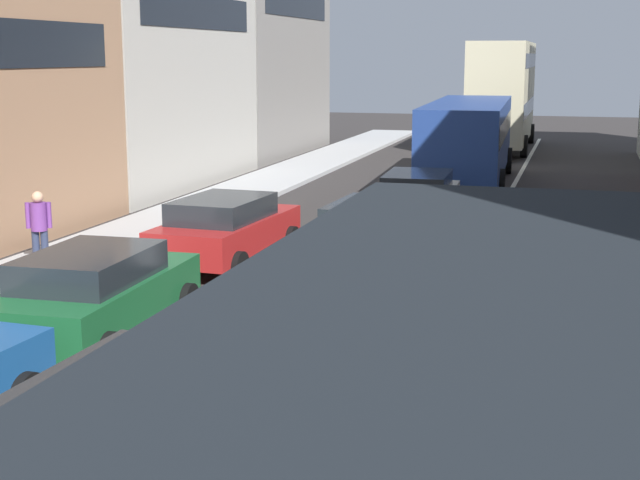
{
  "coord_description": "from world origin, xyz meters",
  "views": [
    {
      "loc": [
        3.89,
        -1.81,
        4.46
      ],
      "look_at": [
        0.0,
        12.0,
        1.6
      ],
      "focal_mm": 52.08,
      "sensor_mm": 36.0,
      "label": 1
    }
  ],
  "objects_px": {
    "sedan_left_lane_fourth": "(226,228)",
    "sedan_right_lane_behind_truck": "(524,350)",
    "bus_mid_queue_primary": "(468,135)",
    "bus_far_queue_secondary": "(503,90)",
    "hatchback_centre_lane_third": "(309,303)",
    "sedan_centre_lane_fifth": "(418,199)",
    "sedan_left_lane_third": "(95,293)",
    "pedestrian_near_kerb": "(39,225)",
    "coupe_centre_lane_fourth": "(375,234)",
    "sedan_centre_lane_second": "(140,434)",
    "wagon_right_lane_far": "(548,264)"
  },
  "relations": [
    {
      "from": "sedan_left_lane_fourth",
      "to": "bus_far_queue_secondary",
      "type": "relative_size",
      "value": 0.42
    },
    {
      "from": "wagon_right_lane_far",
      "to": "bus_mid_queue_primary",
      "type": "height_order",
      "value": "bus_mid_queue_primary"
    },
    {
      "from": "sedan_right_lane_behind_truck",
      "to": "bus_mid_queue_primary",
      "type": "height_order",
      "value": "bus_mid_queue_primary"
    },
    {
      "from": "sedan_left_lane_third",
      "to": "coupe_centre_lane_fourth",
      "type": "distance_m",
      "value": 6.78
    },
    {
      "from": "sedan_left_lane_third",
      "to": "bus_far_queue_secondary",
      "type": "height_order",
      "value": "bus_far_queue_secondary"
    },
    {
      "from": "sedan_centre_lane_fifth",
      "to": "bus_far_queue_secondary",
      "type": "distance_m",
      "value": 21.59
    },
    {
      "from": "sedan_centre_lane_fifth",
      "to": "pedestrian_near_kerb",
      "type": "bearing_deg",
      "value": 131.7
    },
    {
      "from": "sedan_centre_lane_second",
      "to": "bus_mid_queue_primary",
      "type": "relative_size",
      "value": 0.41
    },
    {
      "from": "coupe_centre_lane_fourth",
      "to": "sedan_centre_lane_fifth",
      "type": "bearing_deg",
      "value": 2.99
    },
    {
      "from": "hatchback_centre_lane_third",
      "to": "wagon_right_lane_far",
      "type": "bearing_deg",
      "value": -40.37
    },
    {
      "from": "sedan_left_lane_third",
      "to": "sedan_centre_lane_fifth",
      "type": "height_order",
      "value": "same"
    },
    {
      "from": "hatchback_centre_lane_third",
      "to": "bus_far_queue_secondary",
      "type": "distance_m",
      "value": 32.3
    },
    {
      "from": "coupe_centre_lane_fourth",
      "to": "pedestrian_near_kerb",
      "type": "bearing_deg",
      "value": 107.17
    },
    {
      "from": "coupe_centre_lane_fourth",
      "to": "sedan_right_lane_behind_truck",
      "type": "height_order",
      "value": "same"
    },
    {
      "from": "sedan_centre_lane_second",
      "to": "sedan_left_lane_third",
      "type": "xyz_separation_m",
      "value": [
        -3.2,
        4.85,
        0.0
      ]
    },
    {
      "from": "coupe_centre_lane_fourth",
      "to": "sedan_left_lane_third",
      "type": "bearing_deg",
      "value": 155.46
    },
    {
      "from": "sedan_centre_lane_second",
      "to": "pedestrian_near_kerb",
      "type": "xyz_separation_m",
      "value": [
        -6.91,
        9.15,
        0.15
      ]
    },
    {
      "from": "sedan_left_lane_fourth",
      "to": "sedan_right_lane_behind_truck",
      "type": "xyz_separation_m",
      "value": [
        6.73,
        -6.85,
        0.0
      ]
    },
    {
      "from": "sedan_centre_lane_second",
      "to": "pedestrian_near_kerb",
      "type": "relative_size",
      "value": 2.64
    },
    {
      "from": "sedan_right_lane_behind_truck",
      "to": "sedan_left_lane_fourth",
      "type": "bearing_deg",
      "value": 45.76
    },
    {
      "from": "hatchback_centre_lane_third",
      "to": "bus_far_queue_secondary",
      "type": "relative_size",
      "value": 0.41
    },
    {
      "from": "sedan_left_lane_third",
      "to": "pedestrian_near_kerb",
      "type": "distance_m",
      "value": 5.68
    },
    {
      "from": "hatchback_centre_lane_third",
      "to": "sedan_left_lane_third",
      "type": "distance_m",
      "value": 3.43
    },
    {
      "from": "sedan_left_lane_third",
      "to": "sedan_left_lane_fourth",
      "type": "bearing_deg",
      "value": -1.15
    },
    {
      "from": "sedan_left_lane_third",
      "to": "sedan_right_lane_behind_truck",
      "type": "height_order",
      "value": "same"
    },
    {
      "from": "hatchback_centre_lane_third",
      "to": "sedan_centre_lane_fifth",
      "type": "distance_m",
      "value": 10.75
    },
    {
      "from": "sedan_left_lane_fourth",
      "to": "sedan_right_lane_behind_truck",
      "type": "bearing_deg",
      "value": -132.05
    },
    {
      "from": "sedan_centre_lane_second",
      "to": "wagon_right_lane_far",
      "type": "xyz_separation_m",
      "value": [
        3.58,
        8.92,
        0.0
      ]
    },
    {
      "from": "sedan_left_lane_fourth",
      "to": "wagon_right_lane_far",
      "type": "relative_size",
      "value": 1.01
    },
    {
      "from": "hatchback_centre_lane_third",
      "to": "sedan_centre_lane_fifth",
      "type": "relative_size",
      "value": 0.99
    },
    {
      "from": "bus_far_queue_secondary",
      "to": "sedan_left_lane_fourth",
      "type": "bearing_deg",
      "value": 171.76
    },
    {
      "from": "sedan_left_lane_fourth",
      "to": "pedestrian_near_kerb",
      "type": "bearing_deg",
      "value": 114.53
    },
    {
      "from": "coupe_centre_lane_fourth",
      "to": "bus_far_queue_secondary",
      "type": "bearing_deg",
      "value": 2.73
    },
    {
      "from": "bus_mid_queue_primary",
      "to": "sedan_left_lane_fourth",
      "type": "bearing_deg",
      "value": 163.27
    },
    {
      "from": "sedan_centre_lane_fifth",
      "to": "pedestrian_near_kerb",
      "type": "xyz_separation_m",
      "value": [
        -6.93,
        -6.74,
        0.15
      ]
    },
    {
      "from": "bus_mid_queue_primary",
      "to": "bus_far_queue_secondary",
      "type": "height_order",
      "value": "bus_far_queue_secondary"
    },
    {
      "from": "coupe_centre_lane_fourth",
      "to": "hatchback_centre_lane_third",
      "type": "bearing_deg",
      "value": -174.15
    },
    {
      "from": "sedan_right_lane_behind_truck",
      "to": "sedan_centre_lane_fifth",
      "type": "bearing_deg",
      "value": 17.14
    },
    {
      "from": "wagon_right_lane_far",
      "to": "bus_far_queue_secondary",
      "type": "relative_size",
      "value": 0.41
    },
    {
      "from": "hatchback_centre_lane_third",
      "to": "sedan_left_lane_fourth",
      "type": "xyz_separation_m",
      "value": [
        -3.46,
        5.41,
        0.0
      ]
    },
    {
      "from": "sedan_left_lane_fourth",
      "to": "coupe_centre_lane_fourth",
      "type": "bearing_deg",
      "value": -81.82
    },
    {
      "from": "coupe_centre_lane_fourth",
      "to": "sedan_centre_lane_fifth",
      "type": "relative_size",
      "value": 1.01
    },
    {
      "from": "sedan_right_lane_behind_truck",
      "to": "wagon_right_lane_far",
      "type": "height_order",
      "value": "same"
    },
    {
      "from": "sedan_centre_lane_second",
      "to": "wagon_right_lane_far",
      "type": "height_order",
      "value": "same"
    },
    {
      "from": "sedan_centre_lane_second",
      "to": "coupe_centre_lane_fourth",
      "type": "height_order",
      "value": "same"
    },
    {
      "from": "coupe_centre_lane_fourth",
      "to": "sedan_centre_lane_second",
      "type": "bearing_deg",
      "value": -176.44
    },
    {
      "from": "coupe_centre_lane_fourth",
      "to": "bus_far_queue_secondary",
      "type": "xyz_separation_m",
      "value": [
        0.34,
        26.56,
        2.03
      ]
    },
    {
      "from": "sedan_left_lane_third",
      "to": "coupe_centre_lane_fourth",
      "type": "bearing_deg",
      "value": -29.59
    },
    {
      "from": "wagon_right_lane_far",
      "to": "hatchback_centre_lane_third",
      "type": "bearing_deg",
      "value": 140.12
    },
    {
      "from": "sedan_left_lane_third",
      "to": "coupe_centre_lane_fourth",
      "type": "height_order",
      "value": "same"
    }
  ]
}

